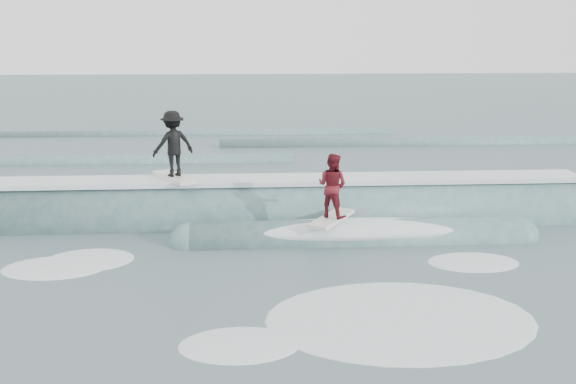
{
  "coord_description": "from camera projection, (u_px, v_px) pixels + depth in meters",
  "views": [
    {
      "loc": [
        -1.1,
        -13.98,
        5.46
      ],
      "look_at": [
        0.0,
        3.77,
        1.1
      ],
      "focal_mm": 40.0,
      "sensor_mm": 36.0,
      "label": 1
    }
  ],
  "objects": [
    {
      "name": "whitewater",
      "position": [
        272.0,
        296.0,
        13.78
      ],
      "size": [
        12.7,
        6.21,
        0.1
      ],
      "color": "white",
      "rests_on": "ground"
    },
    {
      "name": "breaking_wave",
      "position": [
        294.0,
        221.0,
        19.27
      ],
      "size": [
        23.16,
        4.02,
        2.47
      ],
      "color": "#3B6363",
      "rests_on": "ground"
    },
    {
      "name": "surfer_red",
      "position": [
        332.0,
        189.0,
        17.13
      ],
      "size": [
        1.5,
        2.0,
        1.84
      ],
      "color": "silver",
      "rests_on": "ground"
    },
    {
      "name": "far_swells",
      "position": [
        257.0,
        148.0,
        31.99
      ],
      "size": [
        40.63,
        8.65,
        0.8
      ],
      "color": "#3B6363",
      "rests_on": "ground"
    },
    {
      "name": "surfer_black",
      "position": [
        173.0,
        146.0,
        18.79
      ],
      "size": [
        1.51,
        1.99,
        2.03
      ],
      "color": "silver",
      "rests_on": "ground"
    },
    {
      "name": "ground",
      "position": [
        298.0,
        276.0,
        14.92
      ],
      "size": [
        160.0,
        160.0,
        0.0
      ],
      "primitive_type": "plane",
      "color": "#3F595D",
      "rests_on": "ground"
    }
  ]
}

